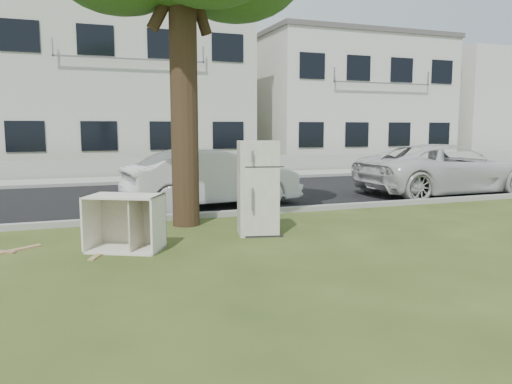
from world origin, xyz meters
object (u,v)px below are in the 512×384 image
object	(u,v)px
cabinet	(125,223)
car_center	(213,178)
fridge	(258,188)
car_right	(446,169)

from	to	relation	value
cabinet	car_center	world-z (taller)	car_center
fridge	cabinet	bearing A→B (deg)	-157.62
cabinet	car_center	xyz separation A→B (m)	(2.50, 3.79, 0.27)
cabinet	car_right	distance (m)	10.16
fridge	car_right	world-z (taller)	fridge
fridge	car_right	size ratio (longest dim) A/B	0.32
car_center	car_right	xyz separation A→B (m)	(6.98, -0.17, 0.02)
fridge	car_right	xyz separation A→B (m)	(7.08, 3.23, -0.12)
cabinet	car_center	bearing A→B (deg)	84.29
fridge	car_right	distance (m)	7.79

